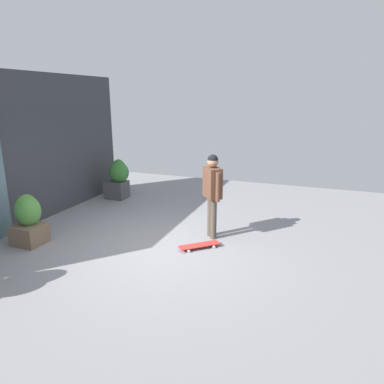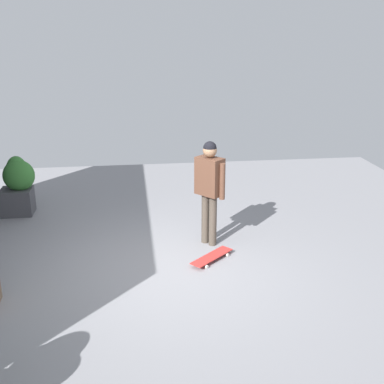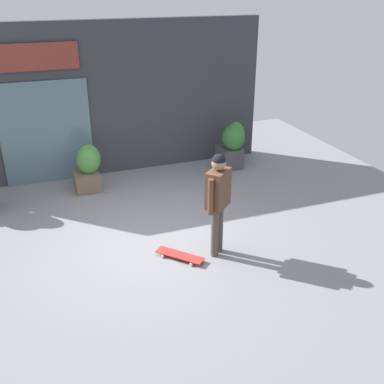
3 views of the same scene
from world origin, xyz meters
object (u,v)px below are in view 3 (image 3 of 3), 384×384
(skateboarder, at_px, (218,194))
(planter_box_right, at_px, (233,143))
(skateboard, at_px, (180,255))
(planter_box_left, at_px, (88,166))

(skateboarder, bearing_deg, planter_box_right, -69.87)
(skateboard, relative_size, planter_box_right, 0.67)
(skateboard, height_order, planter_box_left, planter_box_left)
(planter_box_left, relative_size, planter_box_right, 0.89)
(skateboarder, xyz_separation_m, planter_box_right, (1.89, 3.45, -0.48))
(skateboarder, distance_m, skateboard, 1.21)
(skateboard, height_order, planter_box_right, planter_box_right)
(skateboard, xyz_separation_m, planter_box_right, (2.53, 3.39, 0.54))
(skateboard, distance_m, planter_box_left, 3.47)
(skateboard, distance_m, planter_box_right, 4.26)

